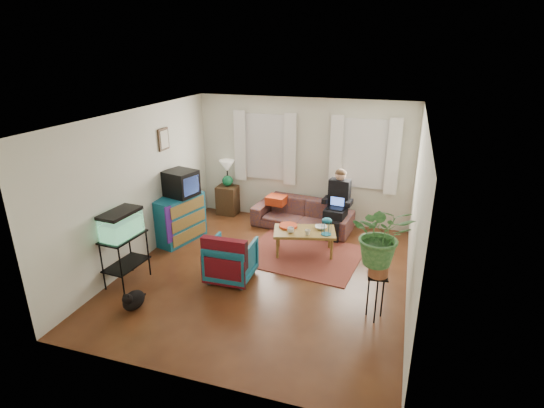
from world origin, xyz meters
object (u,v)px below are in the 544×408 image
(sofa, at_px, (302,210))
(coffee_table, at_px, (304,242))
(side_table, at_px, (228,200))
(armchair, at_px, (231,258))
(dresser, at_px, (179,218))
(aquarium_stand, at_px, (126,259))
(plant_stand, at_px, (375,297))

(sofa, xyz_separation_m, coffee_table, (0.31, -1.12, -0.17))
(side_table, bearing_deg, armchair, -65.88)
(dresser, xyz_separation_m, armchair, (1.51, -1.03, -0.09))
(aquarium_stand, height_order, plant_stand, aquarium_stand)
(armchair, bearing_deg, aquarium_stand, 21.34)
(aquarium_stand, bearing_deg, plant_stand, 7.74)
(armchair, bearing_deg, sofa, -105.61)
(aquarium_stand, bearing_deg, sofa, 58.68)
(side_table, xyz_separation_m, dresser, (-0.34, -1.59, 0.13))
(sofa, distance_m, aquarium_stand, 3.63)
(aquarium_stand, relative_size, armchair, 1.11)
(side_table, relative_size, armchair, 0.89)
(dresser, height_order, armchair, dresser)
(plant_stand, bearing_deg, coffee_table, 130.63)
(dresser, xyz_separation_m, coffee_table, (2.43, 0.17, -0.22))
(sofa, relative_size, side_table, 3.14)
(side_table, relative_size, dresser, 0.64)
(sofa, distance_m, plant_stand, 3.22)
(side_table, height_order, armchair, armchair)
(dresser, bearing_deg, plant_stand, -5.51)
(sofa, xyz_separation_m, aquarium_stand, (-2.13, -2.94, 0.01))
(sofa, relative_size, armchair, 2.79)
(dresser, height_order, aquarium_stand, dresser)
(side_table, distance_m, dresser, 1.63)
(side_table, bearing_deg, dresser, -102.06)
(dresser, relative_size, aquarium_stand, 1.24)
(dresser, relative_size, coffee_table, 0.91)
(armchair, relative_size, coffee_table, 0.66)
(side_table, relative_size, aquarium_stand, 0.80)
(dresser, distance_m, plant_stand, 4.08)
(side_table, xyz_separation_m, armchair, (1.17, -2.62, 0.04))
(aquarium_stand, bearing_deg, coffee_table, 41.40)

